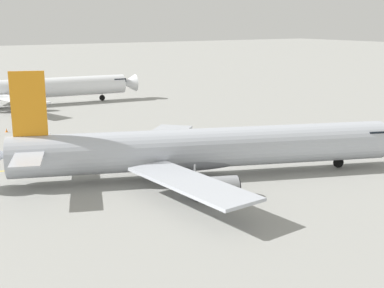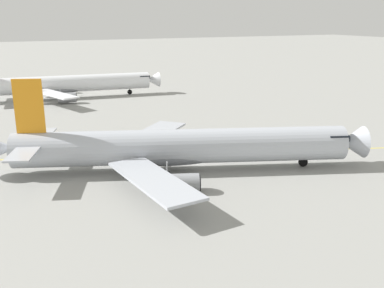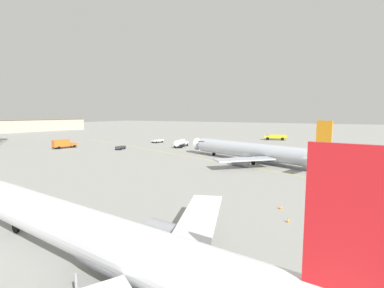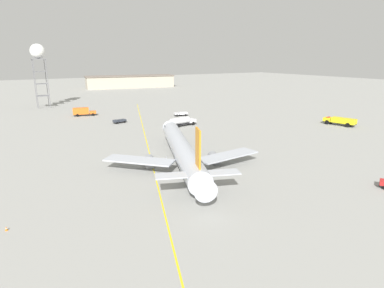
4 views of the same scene
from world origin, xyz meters
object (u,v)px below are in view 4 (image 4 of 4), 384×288
(safety_cone_near, at_px, (6,229))
(fire_tender_truck, at_px, (340,121))
(baggage_truck_truck, at_px, (119,121))
(catering_truck_truck, at_px, (83,111))
(airliner_main, at_px, (182,151))
(fuel_tanker_truck, at_px, (182,121))
(pushback_tug_truck, at_px, (181,114))
(radar_tower, at_px, (38,54))

(safety_cone_near, bearing_deg, fire_tender_truck, -78.05)
(baggage_truck_truck, distance_m, safety_cone_near, 70.41)
(catering_truck_truck, relative_size, safety_cone_near, 15.64)
(airliner_main, bearing_deg, catering_truck_truck, 24.07)
(fuel_tanker_truck, bearing_deg, airliner_main, -128.94)
(safety_cone_near, bearing_deg, catering_truck_truck, -19.22)
(baggage_truck_truck, distance_m, catering_truck_truck, 21.67)
(airliner_main, xyz_separation_m, pushback_tug_truck, (50.39, -27.54, -1.93))
(baggage_truck_truck, distance_m, radar_tower, 58.22)
(fuel_tanker_truck, height_order, safety_cone_near, fuel_tanker_truck)
(radar_tower, bearing_deg, fuel_tanker_truck, -153.53)
(airliner_main, distance_m, catering_truck_truck, 69.24)
(catering_truck_truck, bearing_deg, airliner_main, -73.78)
(baggage_truck_truck, xyz_separation_m, pushback_tug_truck, (1.69, -24.62, 0.09))
(fire_tender_truck, relative_size, baggage_truck_truck, 2.24)
(safety_cone_near, bearing_deg, radar_tower, -9.35)
(airliner_main, xyz_separation_m, safety_cone_near, (-12.06, 32.63, -2.46))
(fire_tender_truck, height_order, radar_tower, radar_tower)
(pushback_tug_truck, xyz_separation_m, catering_truck_truck, (18.71, 31.89, 0.86))
(baggage_truck_truck, xyz_separation_m, catering_truck_truck, (20.39, 7.27, 0.95))
(airliner_main, xyz_separation_m, radar_tower, (99.75, 14.21, 20.10))
(fire_tender_truck, height_order, fuel_tanker_truck, fuel_tanker_truck)
(safety_cone_near, bearing_deg, fuel_tanker_truck, -48.32)
(airliner_main, bearing_deg, baggage_truck_truck, 17.03)
(fuel_tanker_truck, relative_size, safety_cone_near, 17.39)
(pushback_tug_truck, height_order, catering_truck_truck, catering_truck_truck)
(fire_tender_truck, distance_m, radar_tower, 121.82)
(airliner_main, xyz_separation_m, fuel_tanker_truck, (33.64, -18.70, -1.16))
(fire_tender_truck, bearing_deg, baggage_truck_truck, 42.82)
(baggage_truck_truck, relative_size, catering_truck_truck, 0.54)
(baggage_truck_truck, height_order, pushback_tug_truck, pushback_tug_truck)
(airliner_main, distance_m, pushback_tug_truck, 57.46)
(fuel_tanker_truck, bearing_deg, safety_cone_near, -148.19)
(fire_tender_truck, height_order, safety_cone_near, fire_tender_truck)
(pushback_tug_truck, bearing_deg, baggage_truck_truck, 17.88)
(fuel_tanker_truck, xyz_separation_m, safety_cone_near, (-45.71, 51.33, -1.30))
(airliner_main, height_order, catering_truck_truck, airliner_main)
(catering_truck_truck, bearing_deg, safety_cone_near, -96.60)
(radar_tower, bearing_deg, airliner_main, -171.89)
(catering_truck_truck, relative_size, fuel_tanker_truck, 0.90)
(pushback_tug_truck, height_order, fuel_tanker_truck, fuel_tanker_truck)
(radar_tower, bearing_deg, fire_tender_truck, -139.72)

